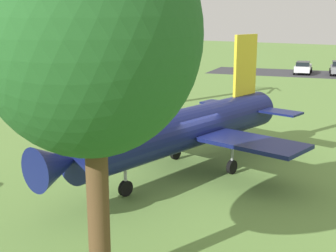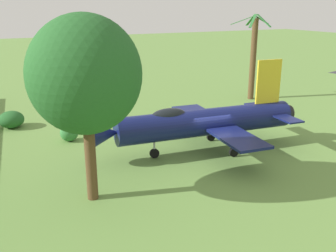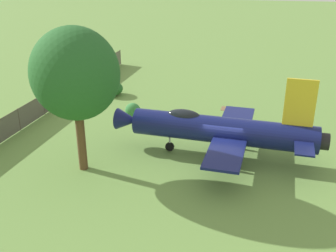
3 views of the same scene
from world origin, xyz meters
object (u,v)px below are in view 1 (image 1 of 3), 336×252
info_plaque (78,133)px  parked_car_white (303,67)px  display_jet (181,129)px  shade_tree (92,36)px  palm_tree (157,50)px

info_plaque → parked_car_white: size_ratio=0.23×
display_jet → shade_tree: size_ratio=1.56×
shade_tree → display_jet: bearing=20.9°
shade_tree → parked_car_white: shade_tree is taller
display_jet → info_plaque: size_ratio=12.07×
shade_tree → palm_tree: 24.29m
parked_car_white → display_jet: bearing=176.4°
display_jet → parked_car_white: bearing=-161.9°
shade_tree → info_plaque: (8.28, 9.45, -5.22)m
shade_tree → palm_tree: (20.18, 13.38, -1.92)m
palm_tree → display_jet: bearing=-139.6°
info_plaque → parked_car_white: (38.11, 2.02, -0.10)m
display_jet → parked_car_white: (38.35, 8.40, -1.23)m
palm_tree → info_plaque: size_ratio=7.24×
display_jet → shade_tree: shade_tree is taller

